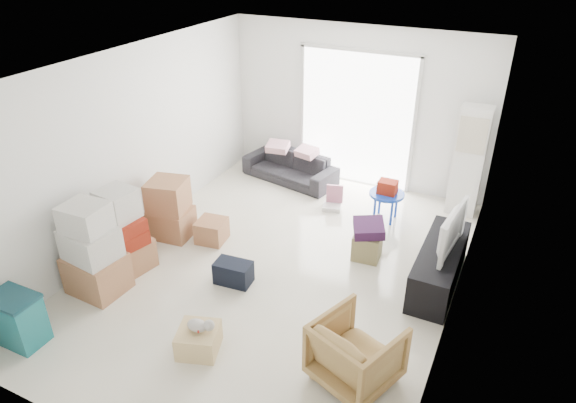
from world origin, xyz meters
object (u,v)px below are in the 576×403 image
at_px(storage_bins, 18,319).
at_px(wood_crate, 199,340).
at_px(kids_table, 387,192).
at_px(tv_console, 439,265).
at_px(ottoman, 367,246).
at_px(ac_tower, 469,162).
at_px(television, 443,244).
at_px(armchair, 356,350).
at_px(sofa, 290,163).

distance_m(storage_bins, wood_crate, 1.98).
bearing_deg(wood_crate, kids_table, 74.47).
bearing_deg(tv_console, wood_crate, -131.60).
relative_size(ottoman, wood_crate, 0.86).
relative_size(kids_table, wood_crate, 1.56).
xyz_separation_m(ac_tower, television, (0.05, -2.03, -0.28)).
distance_m(armchair, ottoman, 2.20).
xyz_separation_m(television, ottoman, (-1.00, 0.15, -0.41)).
xyz_separation_m(armchair, storage_bins, (-3.47, -1.10, -0.08)).
distance_m(tv_console, television, 0.33).
bearing_deg(sofa, armchair, -44.84).
bearing_deg(armchair, storage_bins, 38.46).
height_order(sofa, armchair, armchair).
height_order(storage_bins, kids_table, kids_table).
bearing_deg(tv_console, kids_table, 130.20).
distance_m(sofa, storage_bins, 5.03).
relative_size(tv_console, storage_bins, 2.58).
bearing_deg(storage_bins, television, 38.16).
xyz_separation_m(tv_console, television, (0.00, 0.00, 0.33)).
height_order(armchair, ottoman, armchair).
relative_size(storage_bins, wood_crate, 1.45).
bearing_deg(ottoman, ac_tower, 63.32).
height_order(armchair, storage_bins, armchair).
bearing_deg(sofa, television, -20.72).
xyz_separation_m(ac_tower, ottoman, (-0.95, -1.88, -0.69)).
bearing_deg(wood_crate, ottoman, 66.59).
relative_size(tv_console, kids_table, 2.40).
bearing_deg(television, kids_table, 46.09).
relative_size(armchair, kids_table, 1.17).
distance_m(sofa, kids_table, 2.04).
distance_m(storage_bins, kids_table, 5.18).
relative_size(ac_tower, wood_crate, 4.14).
distance_m(ottoman, kids_table, 1.16).
relative_size(television, storage_bins, 1.56).
bearing_deg(tv_console, ac_tower, 91.41).
bearing_deg(armchair, kids_table, -57.84).
xyz_separation_m(storage_bins, kids_table, (2.83, 4.33, 0.17)).
xyz_separation_m(storage_bins, wood_crate, (1.83, 0.73, -0.17)).
height_order(ac_tower, sofa, ac_tower).
height_order(ottoman, wood_crate, ottoman).
bearing_deg(ottoman, wood_crate, -113.41).
xyz_separation_m(tv_console, ottoman, (-1.00, 0.15, -0.08)).
bearing_deg(storage_bins, ottoman, 47.90).
bearing_deg(kids_table, storage_bins, -123.16).
distance_m(armchair, kids_table, 3.30).
distance_m(kids_table, wood_crate, 3.75).
distance_m(television, storage_bins, 4.97).
bearing_deg(sofa, ottoman, -29.43).
bearing_deg(ottoman, armchair, -74.94).
xyz_separation_m(ac_tower, sofa, (-2.96, -0.15, -0.54)).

